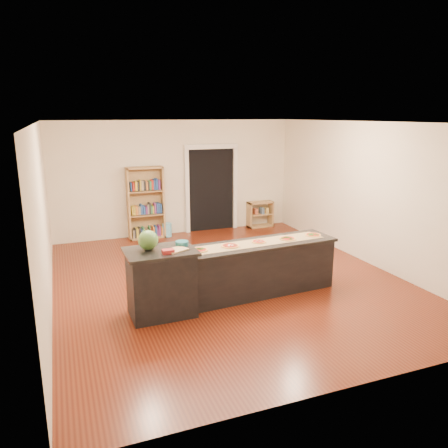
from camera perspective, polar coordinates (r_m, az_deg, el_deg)
name	(u,v)px	position (r m, az deg, el deg)	size (l,w,h in m)	color
room	(228,204)	(7.63, 0.54, 2.57)	(6.00, 7.00, 2.80)	#EFE5C9
doorway	(211,184)	(11.17, -1.67, 5.23)	(1.40, 0.09, 2.21)	black
kitchen_island	(259,268)	(7.34, 4.58, -5.71)	(2.66, 0.72, 0.88)	black
side_counter	(161,282)	(6.59, -8.18, -7.55)	(1.02, 0.75, 1.01)	black
bookshelf	(146,203)	(10.63, -10.18, 2.72)	(0.87, 0.31, 1.73)	tan
low_shelf	(260,214)	(11.68, 4.74, 1.29)	(0.68, 0.29, 0.68)	tan
waste_bin	(167,230)	(10.83, -7.45, -0.76)	(0.23, 0.23, 0.33)	#63BBDE
kraft_paper	(259,242)	(7.22, 4.60, -2.42)	(2.31, 0.42, 0.00)	#9C7E50
watermelon	(148,240)	(6.43, -9.88, -2.09)	(0.29, 0.29, 0.29)	#144214
cutting_board	(176,250)	(6.37, -6.27, -3.39)	(0.32, 0.21, 0.02)	tan
package_red	(168,251)	(6.25, -7.32, -3.58)	(0.17, 0.12, 0.06)	maroon
package_teal	(182,243)	(6.58, -5.52, -2.55)	(0.19, 0.19, 0.07)	#195966
pizza_a	(199,250)	(6.78, -3.26, -3.40)	(0.27, 0.27, 0.02)	#D7AA52
pizza_b	(230,246)	(6.98, 0.80, -2.86)	(0.27, 0.27, 0.02)	#D7AA52
pizza_c	(259,242)	(7.22, 4.57, -2.31)	(0.25, 0.25, 0.02)	#D7AA52
pizza_d	(288,239)	(7.45, 8.30, -1.90)	(0.30, 0.30, 0.02)	#D7AA52
pizza_e	(313,235)	(7.76, 11.54, -1.40)	(0.29, 0.29, 0.02)	#D7AA52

